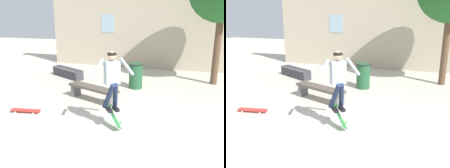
% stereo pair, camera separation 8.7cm
% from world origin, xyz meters
% --- Properties ---
extents(ground_plane, '(40.00, 40.00, 0.00)m').
position_xyz_m(ground_plane, '(0.00, 0.00, 0.00)').
color(ground_plane, beige).
extents(building_backdrop, '(12.50, 0.52, 5.26)m').
position_xyz_m(building_backdrop, '(0.01, 8.08, 2.17)').
color(building_backdrop, '#B7A88E').
rests_on(building_backdrop, ground_plane).
extents(park_bench, '(1.86, 1.05, 0.47)m').
position_xyz_m(park_bench, '(-1.55, 2.45, 0.35)').
color(park_bench, brown).
rests_on(park_bench, ground_plane).
extents(skate_ledge, '(1.74, 1.19, 0.41)m').
position_xyz_m(skate_ledge, '(-3.77, 4.99, 0.21)').
color(skate_ledge, '#38383D').
rests_on(skate_ledge, ground_plane).
extents(trash_bin, '(0.54, 0.54, 0.93)m').
position_xyz_m(trash_bin, '(-0.58, 4.28, 0.48)').
color(trash_bin, '#235633').
rests_on(trash_bin, ground_plane).
extents(skater, '(0.93, 0.74, 1.42)m').
position_xyz_m(skater, '(-0.39, 0.79, 1.30)').
color(skater, '#9EA8B2').
extents(skateboard_flipping, '(0.57, 0.62, 0.61)m').
position_xyz_m(skateboard_flipping, '(-0.39, 0.82, 0.35)').
color(skateboard_flipping, '#237F38').
extents(skateboard_resting, '(0.86, 0.32, 0.08)m').
position_xyz_m(skateboard_resting, '(-2.99, 0.95, 0.07)').
color(skateboard_resting, red).
rests_on(skateboard_resting, ground_plane).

